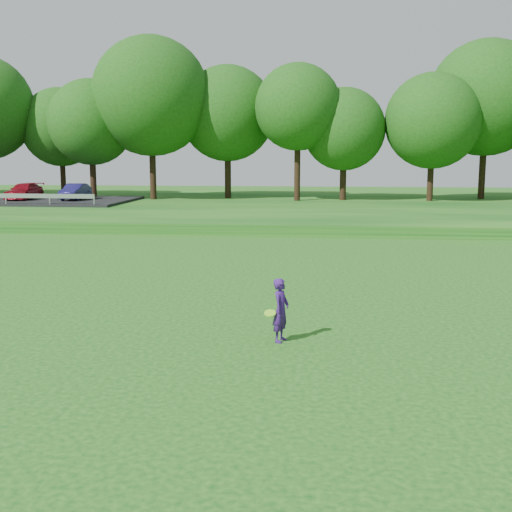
# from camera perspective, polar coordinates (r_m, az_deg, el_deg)

# --- Properties ---
(ground) EXTENTS (140.00, 140.00, 0.00)m
(ground) POSITION_cam_1_polar(r_m,az_deg,el_deg) (14.10, -4.88, -8.25)
(ground) COLOR #0D4812
(ground) RESTS_ON ground
(berm) EXTENTS (130.00, 30.00, 0.60)m
(berm) POSITION_cam_1_polar(r_m,az_deg,el_deg) (47.43, 3.05, 4.37)
(berm) COLOR #0D4812
(berm) RESTS_ON ground
(walking_path) EXTENTS (130.00, 1.60, 0.04)m
(walking_path) POSITION_cam_1_polar(r_m,az_deg,el_deg) (33.57, 1.69, 1.95)
(walking_path) COLOR gray
(walking_path) RESTS_ON ground
(treeline) EXTENTS (104.00, 7.00, 15.00)m
(treeline) POSITION_cam_1_polar(r_m,az_deg,el_deg) (51.42, 3.38, 13.44)
(treeline) COLOR #174710
(treeline) RESTS_ON berm
(woman) EXTENTS (0.61, 0.61, 1.44)m
(woman) POSITION_cam_1_polar(r_m,az_deg,el_deg) (14.43, 2.22, -4.84)
(woman) COLOR #3A176A
(woman) RESTS_ON ground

